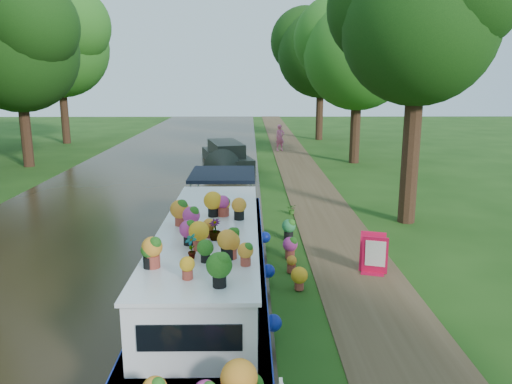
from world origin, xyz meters
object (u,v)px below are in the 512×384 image
object	(u,v)px
pedestrian_pink	(280,138)
second_boat	(226,156)
sandwich_board	(374,256)
plant_boat	(210,274)

from	to	relation	value
pedestrian_pink	second_boat	bearing A→B (deg)	-144.19
sandwich_board	pedestrian_pink	distance (m)	21.28
sandwich_board	pedestrian_pink	xyz separation A→B (m)	(-1.02, 21.25, 0.41)
plant_boat	sandwich_board	world-z (taller)	plant_boat
plant_boat	second_boat	world-z (taller)	plant_boat
plant_boat	pedestrian_pink	bearing A→B (deg)	83.11
plant_boat	second_boat	bearing A→B (deg)	91.61
second_boat	pedestrian_pink	size ratio (longest dim) A/B	4.08
plant_boat	pedestrian_pink	world-z (taller)	plant_boat
plant_boat	sandwich_board	size ratio (longest dim) A/B	13.64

